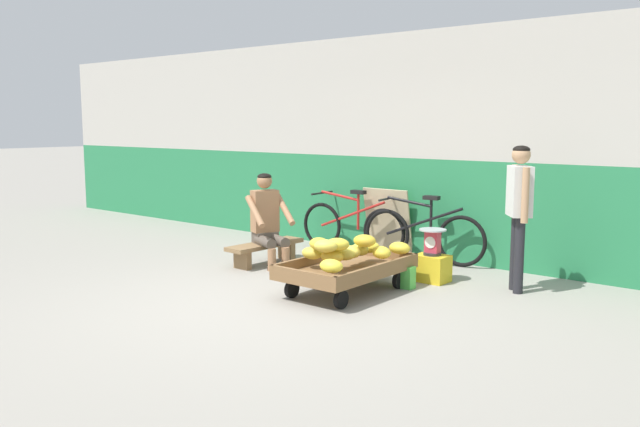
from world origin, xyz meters
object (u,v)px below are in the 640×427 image
bicycle_near_left (352,226)px  bicycle_far_left (423,235)px  plastic_crate (432,268)px  shopping_bag (406,277)px  weighing_scale (433,242)px  vendor_seated (268,220)px  customer_adult (519,202)px  sign_board (388,221)px  banana_cart (347,270)px  low_bench (265,248)px

bicycle_near_left → bicycle_far_left: same height
plastic_crate → bicycle_far_left: 1.05m
shopping_bag → plastic_crate: bearing=81.7°
weighing_scale → bicycle_far_left: size_ratio=0.18×
vendor_seated → customer_adult: 3.02m
vendor_seated → bicycle_far_left: 1.97m
plastic_crate → sign_board: sign_board is taller
bicycle_near_left → sign_board: size_ratio=1.87×
banana_cart → customer_adult: 1.92m
bicycle_near_left → bicycle_far_left: 1.10m
banana_cart → bicycle_far_left: bicycle_far_left is taller
shopping_bag → bicycle_far_left: bearing=113.4°
low_bench → bicycle_far_left: (1.47, 1.35, 0.15)m
bicycle_far_left → customer_adult: customer_adult is taller
bicycle_near_left → weighing_scale: bearing=-25.0°
plastic_crate → weighing_scale: size_ratio=1.20×
low_bench → banana_cart: bearing=-16.3°
customer_adult → bicycle_near_left: bearing=166.8°
sign_board → banana_cart: bearing=-67.6°
weighing_scale → shopping_bag: (-0.06, -0.44, -0.33)m
low_bench → bicycle_near_left: bicycle_near_left is taller
plastic_crate → weighing_scale: bearing=-90.0°
banana_cart → vendor_seated: 1.66m
vendor_seated → bicycle_near_left: (0.29, 1.35, -0.21)m
banana_cart → shopping_bag: size_ratio=6.01×
vendor_seated → sign_board: (0.75, 1.54, -0.13)m
customer_adult → vendor_seated: bearing=-165.8°
vendor_seated → bicycle_near_left: vendor_seated is taller
bicycle_near_left → bicycle_far_left: bearing=1.7°
sign_board → shopping_bag: size_ratio=3.70×
bicycle_far_left → low_bench: bearing=-137.5°
banana_cart → customer_adult: size_ratio=0.94×
bicycle_near_left → shopping_bag: bearing=-36.9°
shopping_bag → low_bench: bearing=-177.8°
weighing_scale → sign_board: bearing=141.6°
vendor_seated → sign_board: size_ratio=1.28×
weighing_scale → shopping_bag: weighing_scale is taller
weighing_scale → shopping_bag: size_ratio=1.25×
customer_adult → sign_board: bearing=159.4°
plastic_crate → bicycle_near_left: 1.90m
customer_adult → low_bench: bearing=-166.8°
plastic_crate → shopping_bag: (-0.06, -0.44, -0.03)m
weighing_scale → low_bench: bearing=-166.1°
low_bench → vendor_seated: bearing=-22.1°
bicycle_far_left → customer_adult: (1.51, -0.65, 0.60)m
low_bench → shopping_bag: low_bench is taller
low_bench → vendor_seated: 0.38m
banana_cart → bicycle_far_left: 1.84m
vendor_seated → bicycle_near_left: bearing=77.9°
shopping_bag → sign_board: bearing=129.7°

